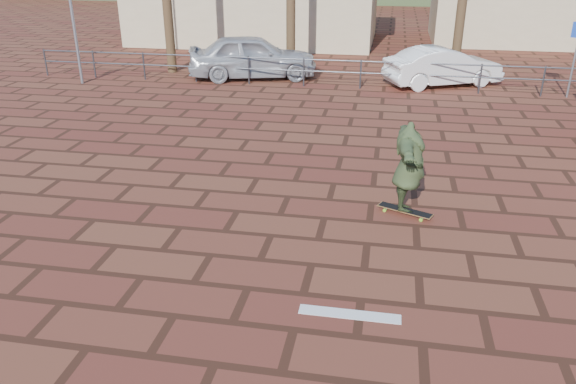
# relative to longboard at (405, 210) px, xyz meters

# --- Properties ---
(ground) EXTENTS (120.00, 120.00, 0.00)m
(ground) POSITION_rel_longboard_xyz_m (-1.47, -2.09, -0.08)
(ground) COLOR brown
(ground) RESTS_ON ground
(paint_stripe) EXTENTS (1.40, 0.22, 0.01)m
(paint_stripe) POSITION_rel_longboard_xyz_m (-0.77, -3.29, -0.08)
(paint_stripe) COLOR white
(paint_stripe) RESTS_ON ground
(guardrail) EXTENTS (24.06, 0.06, 1.00)m
(guardrail) POSITION_rel_longboard_xyz_m (-1.47, 9.91, 0.60)
(guardrail) COLOR #47494F
(guardrail) RESTS_ON ground
(longboard) EXTENTS (1.05, 0.63, 0.10)m
(longboard) POSITION_rel_longboard_xyz_m (0.00, 0.00, 0.00)
(longboard) COLOR olive
(longboard) RESTS_ON ground
(skateboarder) EXTENTS (0.64, 2.11, 1.71)m
(skateboarder) POSITION_rel_longboard_xyz_m (0.00, 0.00, 0.87)
(skateboarder) COLOR #354324
(skateboarder) RESTS_ON longboard
(car_silver) EXTENTS (5.08, 3.14, 1.62)m
(car_silver) POSITION_rel_longboard_xyz_m (-5.56, 10.91, 0.72)
(car_silver) COLOR #ADAFB4
(car_silver) RESTS_ON ground
(car_white) EXTENTS (4.31, 3.04, 1.35)m
(car_white) POSITION_rel_longboard_xyz_m (1.37, 10.91, 0.59)
(car_white) COLOR white
(car_white) RESTS_ON ground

